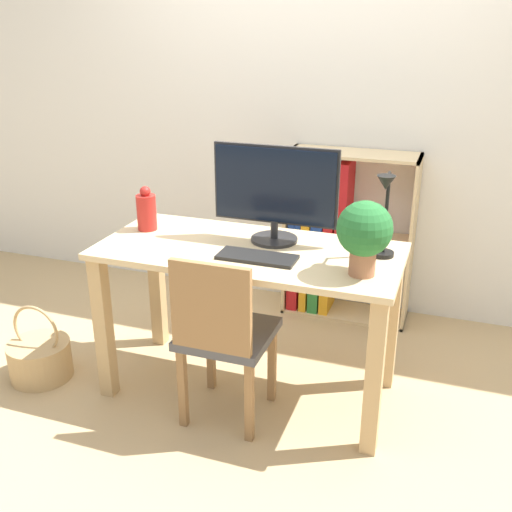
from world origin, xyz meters
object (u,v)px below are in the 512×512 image
object	(u,v)px
keyboard	(257,257)
bookshelf	(328,235)
vase	(146,211)
desk_lamp	(385,208)
monitor	(275,190)
chair	(223,333)
basket	(40,358)
potted_plant	(364,232)

from	to	relation	value
keyboard	bookshelf	bearing A→B (deg)	85.84
vase	desk_lamp	distance (m)	1.19
keyboard	vase	size ratio (longest dim) A/B	1.57
monitor	chair	bearing A→B (deg)	-104.56
vase	chair	xyz separation A→B (m)	(0.55, -0.36, -0.41)
vase	bookshelf	bearing A→B (deg)	51.23
monitor	desk_lamp	world-z (taller)	monitor
chair	vase	bearing A→B (deg)	147.16
keyboard	basket	bearing A→B (deg)	-172.68
vase	basket	xyz separation A→B (m)	(-0.50, -0.34, -0.76)
monitor	bookshelf	world-z (taller)	monitor
potted_plant	monitor	bearing A→B (deg)	150.45
keyboard	vase	world-z (taller)	vase
monitor	keyboard	xyz separation A→B (m)	(-0.00, -0.25, -0.25)
bookshelf	basket	distance (m)	1.81
vase	basket	world-z (taller)	vase
potted_plant	bookshelf	distance (m)	1.27
keyboard	monitor	bearing A→B (deg)	89.51
basket	vase	bearing A→B (deg)	34.08
monitor	basket	world-z (taller)	monitor
desk_lamp	potted_plant	distance (m)	0.20
potted_plant	chair	bearing A→B (deg)	-165.67
vase	bookshelf	distance (m)	1.23
desk_lamp	basket	size ratio (longest dim) A/B	0.95
bookshelf	basket	world-z (taller)	bookshelf
monitor	keyboard	size ratio (longest dim) A/B	1.70
desk_lamp	bookshelf	bearing A→B (deg)	115.21
keyboard	vase	bearing A→B (deg)	163.77
vase	potted_plant	bearing A→B (deg)	-10.56
keyboard	vase	distance (m)	0.69
monitor	chair	size ratio (longest dim) A/B	0.71
desk_lamp	potted_plant	xyz separation A→B (m)	(-0.05, -0.18, -0.05)
desk_lamp	bookshelf	xyz separation A→B (m)	(-0.44, 0.94, -0.50)
vase	basket	bearing A→B (deg)	-145.92
keyboard	chair	distance (m)	0.37
potted_plant	bookshelf	xyz separation A→B (m)	(-0.39, 1.12, -0.45)
chair	bookshelf	size ratio (longest dim) A/B	0.81
monitor	bookshelf	bearing A→B (deg)	84.79
monitor	potted_plant	xyz separation A→B (m)	(0.47, -0.27, -0.07)
vase	potted_plant	size ratio (longest dim) A/B	0.71
desk_lamp	keyboard	bearing A→B (deg)	-162.44
monitor	vase	distance (m)	0.68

